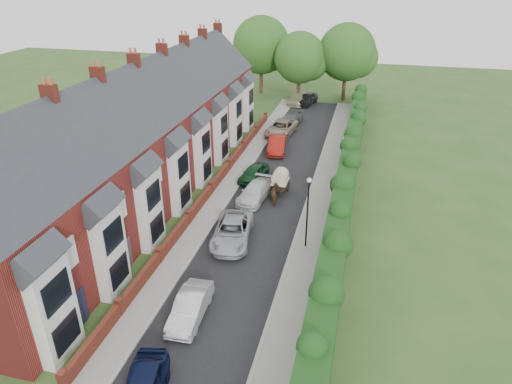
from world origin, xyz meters
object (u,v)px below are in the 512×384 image
car_red (277,144)px  car_silver_a (190,307)px  car_green (254,173)px  car_beige (281,128)px  horse_cart (280,180)px  car_white (255,192)px  lamppost (308,204)px  car_black (307,99)px  car_silver_b (232,231)px  car_grey (291,120)px  horse (275,195)px

car_red → car_silver_a: bearing=-96.7°
car_green → car_red: bearing=98.0°
car_beige → horse_cart: (2.68, -14.16, 0.44)m
car_white → car_green: (-1.02, 3.60, -0.01)m
lamppost → car_black: bearing=98.2°
car_silver_a → car_black: size_ratio=0.91×
car_red → car_beige: size_ratio=0.85×
car_silver_b → car_red: car_red is taller
lamppost → car_silver_b: bearing=-175.5°
car_grey → horse_cart: 17.93m
lamppost → car_beige: lamppost is taller
car_white → horse: horse is taller
car_silver_a → horse: 14.06m
car_silver_b → horse_cart: (1.72, 8.02, 0.46)m
horse_cart → car_silver_a: bearing=-96.2°
car_grey → car_black: size_ratio=1.00×
car_white → horse_cart: horse_cart is taller
lamppost → car_grey: size_ratio=1.11×
car_beige → car_grey: size_ratio=1.20×
horse_cart → car_black: bearing=93.6°
car_black → horse: size_ratio=2.68×
car_silver_b → car_green: car_silver_b is taller
car_silver_a → car_white: car_silver_a is taller
horse → car_grey: bearing=-102.2°
car_silver_a → car_grey: 33.60m
lamppost → car_silver_b: lamppost is taller
car_grey → horse_cart: size_ratio=1.58×
car_silver_b → car_white: bearing=82.2°
car_beige → horse: size_ratio=3.22×
car_green → car_red: size_ratio=0.83×
car_red → car_grey: bearing=83.0°
car_beige → car_white: bearing=-78.9°
car_white → car_red: bearing=99.9°
car_red → horse: car_red is taller
lamppost → car_green: 11.58m
car_beige → car_black: (0.96, 12.82, 0.01)m
car_white → car_beige: car_beige is taller
car_silver_a → car_black: car_black is taller
car_black → horse: 28.89m
car_black → car_grey: bearing=-79.9°
car_green → car_beige: (0.06, 12.24, 0.11)m
car_beige → lamppost: bearing=-67.1°
car_grey → horse: 19.77m
car_silver_a → car_beige: bearing=89.3°
car_silver_a → car_silver_b: bearing=87.5°
car_beige → car_black: bearing=93.3°
car_silver_a → car_red: size_ratio=0.89×
car_red → horse_cart: horse_cart is taller
car_silver_a → car_white: (-0.00, 14.13, -0.02)m
car_silver_b → horse_cart: bearing=70.1°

